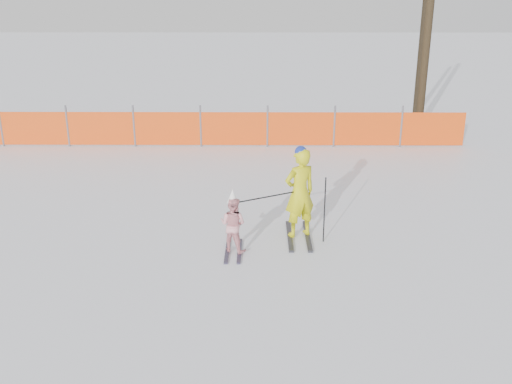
% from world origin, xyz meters
% --- Properties ---
extents(ground, '(120.00, 120.00, 0.00)m').
position_xyz_m(ground, '(0.00, 0.00, 0.00)').
color(ground, white).
rests_on(ground, ground).
extents(adult, '(0.74, 1.40, 1.79)m').
position_xyz_m(adult, '(0.81, 0.77, 0.89)').
color(adult, black).
rests_on(adult, ground).
extents(child, '(0.60, 1.01, 1.19)m').
position_xyz_m(child, '(-0.40, 0.10, 0.54)').
color(child, black).
rests_on(child, ground).
extents(ski_poles, '(1.57, 0.57, 1.26)m').
position_xyz_m(ski_poles, '(0.76, 0.50, 0.77)').
color(ski_poles, black).
rests_on(ski_poles, ground).
extents(safety_fence, '(15.92, 0.06, 1.25)m').
position_xyz_m(safety_fence, '(-1.84, 7.52, 0.56)').
color(safety_fence, '#595960').
rests_on(safety_fence, ground).
extents(tree_trunks, '(0.65, 2.28, 6.26)m').
position_xyz_m(tree_trunks, '(5.67, 10.81, 2.92)').
color(tree_trunks, '#302415').
rests_on(tree_trunks, ground).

